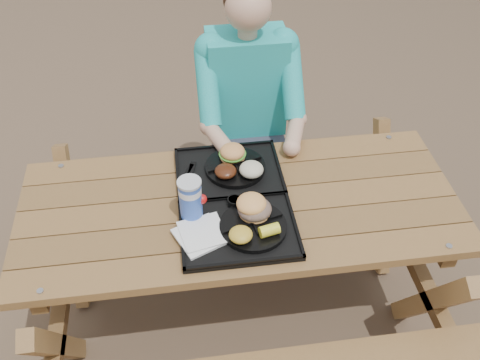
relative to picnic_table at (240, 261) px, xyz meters
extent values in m
plane|color=#999999|center=(0.00, 0.00, -0.38)|extent=(60.00, 60.00, 0.00)
cube|color=black|center=(-0.03, -0.16, 0.39)|extent=(0.45, 0.35, 0.02)
cube|color=black|center=(-0.02, 0.18, 0.39)|extent=(0.45, 0.35, 0.02)
cylinder|color=black|center=(0.03, -0.16, 0.41)|extent=(0.26, 0.26, 0.02)
cylinder|color=black|center=(0.01, 0.19, 0.41)|extent=(0.26, 0.26, 0.02)
cube|color=white|center=(-0.18, -0.18, 0.40)|extent=(0.22, 0.22, 0.02)
cylinder|color=#1843B5|center=(-0.20, -0.06, 0.48)|extent=(0.09, 0.09, 0.18)
cylinder|color=black|center=(-0.03, -0.03, 0.41)|extent=(0.06, 0.06, 0.03)
cylinder|color=gold|center=(0.04, -0.04, 0.41)|extent=(0.06, 0.06, 0.03)
ellipsoid|color=gold|center=(-0.03, -0.22, 0.44)|extent=(0.09, 0.09, 0.04)
cube|color=black|center=(-0.19, 0.19, 0.40)|extent=(0.06, 0.15, 0.01)
ellipsoid|color=#471E0E|center=(-0.04, 0.14, 0.44)|extent=(0.09, 0.09, 0.04)
ellipsoid|color=beige|center=(0.07, 0.12, 0.44)|extent=(0.10, 0.10, 0.06)
camera|label=1|loc=(-0.21, -1.53, 1.92)|focal=40.00mm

